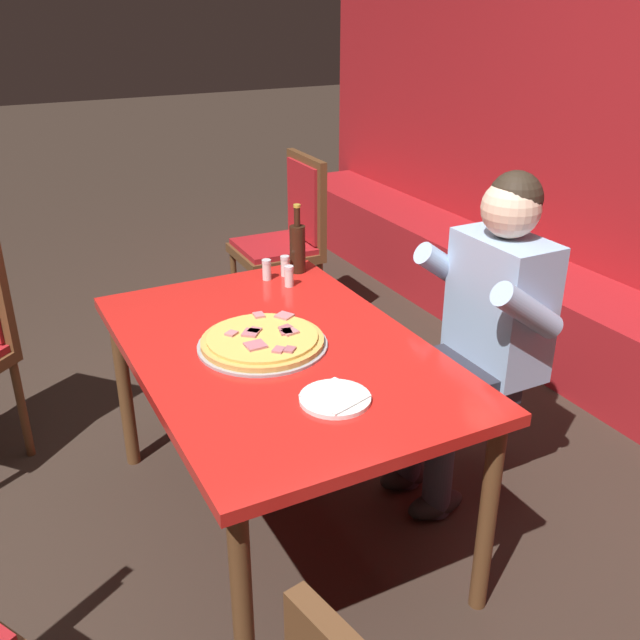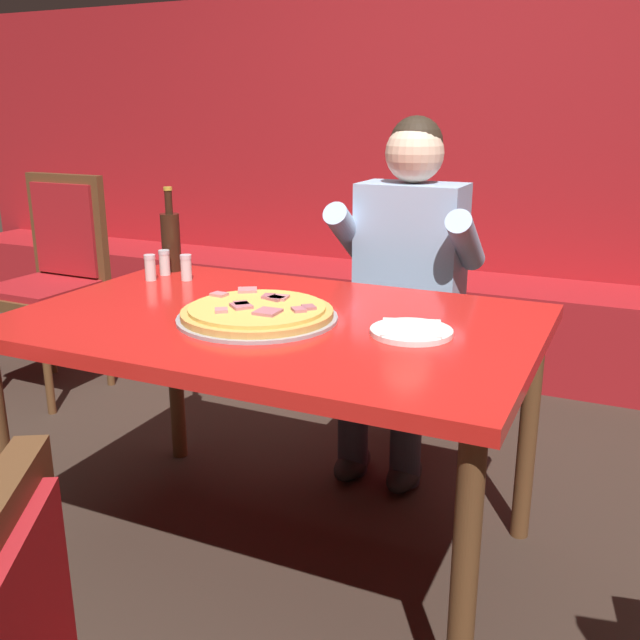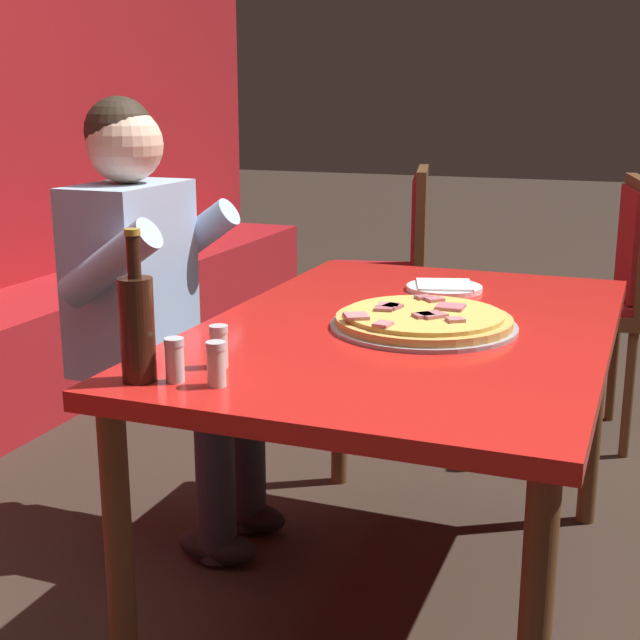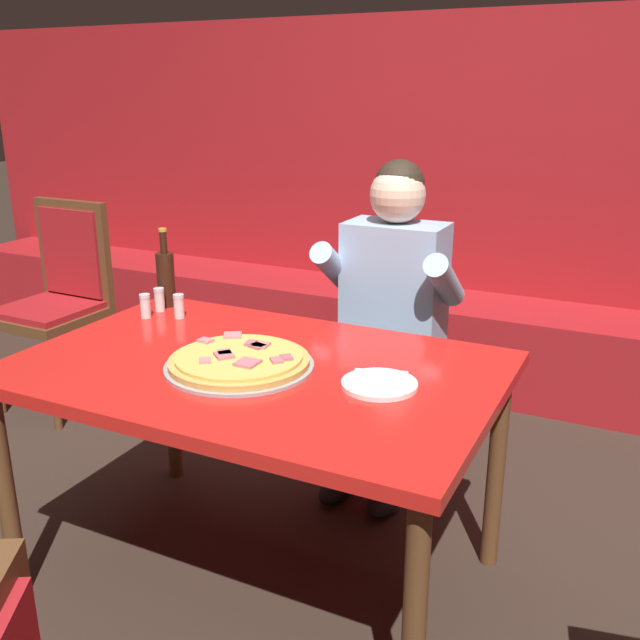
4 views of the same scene
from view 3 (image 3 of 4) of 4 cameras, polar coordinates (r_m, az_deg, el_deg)
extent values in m
plane|color=#33261E|center=(2.43, 5.23, -17.60)|extent=(24.00, 24.00, 0.00)
cylinder|color=brown|center=(2.80, 17.10, -5.67)|extent=(0.06, 0.06, 0.71)
cylinder|color=brown|center=(1.88, -12.66, -15.55)|extent=(0.06, 0.06, 0.71)
cylinder|color=brown|center=(2.95, 1.27, -3.99)|extent=(0.06, 0.06, 0.71)
cube|color=red|center=(2.13, 5.67, -0.75)|extent=(1.42, 0.93, 0.04)
cylinder|color=#9E9EA3|center=(2.09, 6.64, -0.39)|extent=(0.44, 0.44, 0.01)
cylinder|color=gold|center=(2.09, 6.65, -0.02)|extent=(0.41, 0.41, 0.02)
cylinder|color=#E0B251|center=(2.08, 6.66, 0.36)|extent=(0.37, 0.37, 0.01)
cube|color=#B76670|center=(2.04, 6.63, 0.30)|extent=(0.06, 0.06, 0.01)
cube|color=#A85B66|center=(2.09, 4.10, 0.72)|extent=(0.04, 0.05, 0.01)
cube|color=#C6757A|center=(1.95, 4.05, -0.27)|extent=(0.05, 0.04, 0.01)
cube|color=#A85B66|center=(2.12, 4.66, 0.87)|extent=(0.05, 0.05, 0.01)
cube|color=#C6757A|center=(2.01, 8.65, 0.01)|extent=(0.05, 0.05, 0.01)
cube|color=#B76670|center=(2.05, 7.19, 0.33)|extent=(0.08, 0.08, 0.01)
cube|color=#C6757A|center=(2.02, 2.35, 0.25)|extent=(0.07, 0.07, 0.01)
cube|color=#B76670|center=(2.20, 7.36, 1.32)|extent=(0.05, 0.05, 0.01)
cube|color=#B76670|center=(2.13, 8.35, 0.84)|extent=(0.06, 0.06, 0.01)
cube|color=#A85B66|center=(2.22, 6.65, 1.46)|extent=(0.05, 0.05, 0.01)
cube|color=#C6757A|center=(2.12, 4.39, 0.93)|extent=(0.05, 0.06, 0.01)
cylinder|color=white|center=(2.50, 7.96, 2.04)|extent=(0.21, 0.21, 0.01)
cube|color=white|center=(2.50, 7.96, 2.26)|extent=(0.19, 0.19, 0.01)
cylinder|color=black|center=(1.71, -11.61, -0.63)|extent=(0.07, 0.07, 0.20)
cylinder|color=black|center=(1.68, -11.85, 3.98)|extent=(0.03, 0.03, 0.08)
cylinder|color=#B29933|center=(1.67, -11.93, 5.53)|extent=(0.03, 0.03, 0.01)
cylinder|color=silver|center=(1.71, -9.28, -2.77)|extent=(0.04, 0.04, 0.07)
cylinder|color=#516B33|center=(1.71, -9.26, -3.23)|extent=(0.03, 0.03, 0.04)
cylinder|color=silver|center=(1.70, -9.33, -1.38)|extent=(0.04, 0.04, 0.01)
cylinder|color=silver|center=(1.79, -6.48, -1.91)|extent=(0.04, 0.04, 0.07)
cylinder|color=#B23323|center=(1.79, -6.47, -2.35)|extent=(0.03, 0.03, 0.04)
cylinder|color=silver|center=(1.78, -6.52, -0.58)|extent=(0.04, 0.04, 0.01)
cylinder|color=silver|center=(1.67, -6.65, -3.05)|extent=(0.04, 0.04, 0.07)
cylinder|color=#28231E|center=(1.68, -6.63, -3.52)|extent=(0.03, 0.03, 0.04)
cylinder|color=silver|center=(1.66, -6.69, -1.63)|extent=(0.04, 0.04, 0.01)
ellipsoid|color=black|center=(2.60, -6.57, -14.22)|extent=(0.11, 0.24, 0.09)
ellipsoid|color=black|center=(2.75, -4.62, -12.40)|extent=(0.11, 0.24, 0.09)
cylinder|color=#282833|center=(2.51, -6.69, -10.51)|extent=(0.11, 0.11, 0.43)
cylinder|color=#282833|center=(2.68, -4.70, -8.86)|extent=(0.11, 0.11, 0.43)
cube|color=#282833|center=(2.54, -7.84, -3.51)|extent=(0.34, 0.40, 0.12)
cube|color=#9EBCE0|center=(2.57, -11.96, 2.76)|extent=(0.38, 0.22, 0.52)
cylinder|color=#9EBCE0|center=(2.33, -13.32, 3.53)|extent=(0.09, 0.30, 0.25)
cylinder|color=#9EBCE0|center=(2.70, -8.10, 5.21)|extent=(0.09, 0.30, 0.25)
sphere|color=beige|center=(2.53, -12.40, 10.90)|extent=(0.21, 0.21, 0.21)
sphere|color=#2D2319|center=(2.53, -12.73, 11.69)|extent=(0.19, 0.19, 0.19)
cylinder|color=brown|center=(4.20, 1.06, -0.24)|extent=(0.04, 0.04, 0.45)
cylinder|color=brown|center=(3.84, 0.37, -1.66)|extent=(0.04, 0.04, 0.45)
cylinder|color=brown|center=(4.17, 6.25, -0.43)|extent=(0.04, 0.04, 0.45)
cylinder|color=brown|center=(3.81, 6.05, -1.87)|extent=(0.04, 0.04, 0.45)
cube|color=brown|center=(3.94, 3.49, 2.48)|extent=(0.53, 0.53, 0.05)
cube|color=#A3191E|center=(3.93, 3.50, 3.05)|extent=(0.49, 0.49, 0.03)
cube|color=brown|center=(3.89, 6.50, 6.16)|extent=(0.44, 0.14, 0.47)
cube|color=#A3191E|center=(3.89, 6.13, 6.17)|extent=(0.36, 0.10, 0.40)
cylinder|color=brown|center=(3.70, 12.43, -2.46)|extent=(0.04, 0.04, 0.47)
cylinder|color=brown|center=(3.33, 12.67, -4.32)|extent=(0.04, 0.04, 0.47)
cylinder|color=brown|center=(3.73, 18.26, -2.68)|extent=(0.04, 0.04, 0.47)
cylinder|color=brown|center=(3.38, 19.13, -4.54)|extent=(0.04, 0.04, 0.47)
cube|color=brown|center=(3.46, 15.91, 0.66)|extent=(0.52, 0.52, 0.05)
cube|color=#A3191E|center=(3.45, 15.96, 1.30)|extent=(0.47, 0.47, 0.03)
cube|color=brown|center=(3.44, 19.53, 4.69)|extent=(0.44, 0.12, 0.47)
cube|color=#A3191E|center=(3.44, 19.12, 4.71)|extent=(0.36, 0.09, 0.39)
camera|label=1|loc=(3.99, 27.13, 20.78)|focal=40.00mm
camera|label=2|loc=(3.10, 43.00, 10.89)|focal=40.00mm
camera|label=4|loc=(3.24, 43.18, 14.95)|focal=40.00mm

